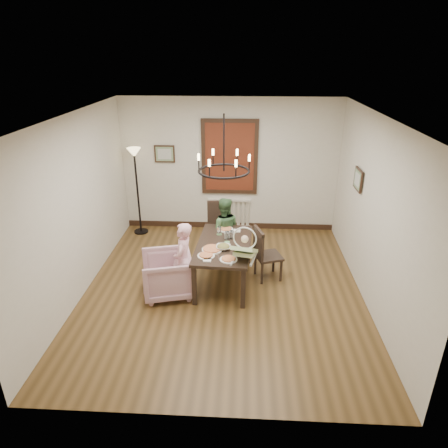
# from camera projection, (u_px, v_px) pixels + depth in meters

# --- Properties ---
(room_shell) EXTENTS (4.51, 5.00, 2.81)m
(room_shell) POSITION_uv_depth(u_px,v_px,m) (224.00, 202.00, 6.37)
(room_shell) COLOR brown
(room_shell) RESTS_ON ground
(dining_table) EXTENTS (0.96, 1.59, 0.72)m
(dining_table) POSITION_uv_depth(u_px,v_px,m) (224.00, 248.00, 6.57)
(dining_table) COLOR black
(dining_table) RESTS_ON room_shell
(chair_far) EXTENTS (0.49, 0.49, 1.02)m
(chair_far) POSITION_uv_depth(u_px,v_px,m) (219.00, 229.00, 7.55)
(chair_far) COLOR black
(chair_far) RESTS_ON room_shell
(chair_right) EXTENTS (0.53, 0.53, 0.95)m
(chair_right) POSITION_uv_depth(u_px,v_px,m) (269.00, 253.00, 6.75)
(chair_right) COLOR black
(chair_right) RESTS_ON room_shell
(armchair) EXTENTS (0.94, 0.92, 0.71)m
(armchair) POSITION_uv_depth(u_px,v_px,m) (167.00, 274.00, 6.35)
(armchair) COLOR #D4A2B4
(armchair) RESTS_ON room_shell
(elderly_woman) EXTENTS (0.29, 0.41, 1.04)m
(elderly_woman) POSITION_uv_depth(u_px,v_px,m) (183.00, 266.00, 6.25)
(elderly_woman) COLOR #EDA7B3
(elderly_woman) RESTS_ON room_shell
(seated_man) EXTENTS (0.52, 0.42, 1.02)m
(seated_man) POSITION_uv_depth(u_px,v_px,m) (224.00, 235.00, 7.32)
(seated_man) COLOR #436A3F
(seated_man) RESTS_ON room_shell
(baby_bouncer) EXTENTS (0.50, 0.61, 0.35)m
(baby_bouncer) POSITION_uv_depth(u_px,v_px,m) (245.00, 248.00, 6.00)
(baby_bouncer) COLOR beige
(baby_bouncer) RESTS_ON dining_table
(salad_bowl) EXTENTS (0.28, 0.28, 0.07)m
(salad_bowl) POSITION_uv_depth(u_px,v_px,m) (223.00, 247.00, 6.34)
(salad_bowl) COLOR white
(salad_bowl) RESTS_ON dining_table
(pizza_platter) EXTENTS (0.33, 0.33, 0.04)m
(pizza_platter) POSITION_uv_depth(u_px,v_px,m) (212.00, 249.00, 6.31)
(pizza_platter) COLOR tan
(pizza_platter) RESTS_ON dining_table
(drinking_glass) EXTENTS (0.07, 0.07, 0.15)m
(drinking_glass) POSITION_uv_depth(u_px,v_px,m) (227.00, 235.00, 6.65)
(drinking_glass) COLOR silver
(drinking_glass) RESTS_ON dining_table
(window_blinds) EXTENTS (1.00, 0.03, 1.40)m
(window_blinds) POSITION_uv_depth(u_px,v_px,m) (230.00, 157.00, 8.20)
(window_blinds) COLOR maroon
(window_blinds) RESTS_ON room_shell
(radiator) EXTENTS (0.92, 0.12, 0.62)m
(radiator) POSITION_uv_depth(u_px,v_px,m) (229.00, 213.00, 8.72)
(radiator) COLOR silver
(radiator) RESTS_ON room_shell
(picture_back) EXTENTS (0.42, 0.03, 0.36)m
(picture_back) POSITION_uv_depth(u_px,v_px,m) (165.00, 154.00, 8.26)
(picture_back) COLOR black
(picture_back) RESTS_ON room_shell
(picture_right) EXTENTS (0.03, 0.42, 0.36)m
(picture_right) POSITION_uv_depth(u_px,v_px,m) (358.00, 179.00, 6.64)
(picture_right) COLOR black
(picture_right) RESTS_ON room_shell
(floor_lamp) EXTENTS (0.30, 0.30, 1.80)m
(floor_lamp) POSITION_uv_depth(u_px,v_px,m) (138.00, 193.00, 8.29)
(floor_lamp) COLOR black
(floor_lamp) RESTS_ON room_shell
(chandelier) EXTENTS (0.80, 0.80, 0.04)m
(chandelier) POSITION_uv_depth(u_px,v_px,m) (224.00, 171.00, 6.04)
(chandelier) COLOR black
(chandelier) RESTS_ON room_shell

